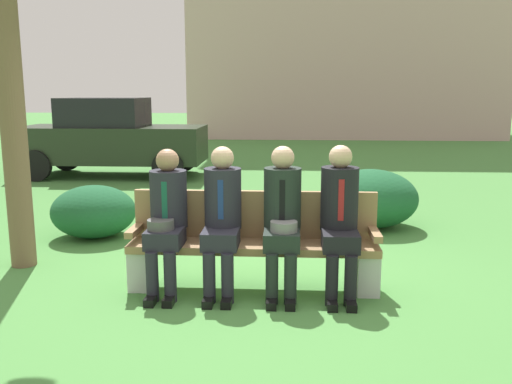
{
  "coord_description": "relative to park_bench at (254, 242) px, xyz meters",
  "views": [
    {
      "loc": [
        0.32,
        -5.11,
        1.83
      ],
      "look_at": [
        -0.01,
        0.16,
        0.85
      ],
      "focal_mm": 38.38,
      "sensor_mm": 36.0,
      "label": 1
    }
  ],
  "objects": [
    {
      "name": "seated_man_centerleft",
      "position": [
        -0.28,
        -0.13,
        0.31
      ],
      "size": [
        0.34,
        0.72,
        1.34
      ],
      "color": "#23232D",
      "rests_on": "ground"
    },
    {
      "name": "park_bench",
      "position": [
        0.0,
        0.0,
        0.0
      ],
      "size": [
        2.29,
        0.44,
        0.9
      ],
      "color": "#99754C",
      "rests_on": "ground"
    },
    {
      "name": "seated_man_rightmost",
      "position": [
        0.78,
        -0.12,
        0.32
      ],
      "size": [
        0.34,
        0.72,
        1.35
      ],
      "color": "black",
      "rests_on": "ground"
    },
    {
      "name": "seated_man_leftmost",
      "position": [
        -0.79,
        -0.13,
        0.29
      ],
      "size": [
        0.34,
        0.72,
        1.31
      ],
      "color": "#23232D",
      "rests_on": "ground"
    },
    {
      "name": "shrub_mid_lawn",
      "position": [
        -2.13,
        1.66,
        -0.1
      ],
      "size": [
        1.06,
        0.97,
        0.66
      ],
      "primitive_type": "ellipsoid",
      "color": "#1B552F",
      "rests_on": "ground"
    },
    {
      "name": "ground_plane",
      "position": [
        0.01,
        0.18,
        -0.44
      ],
      "size": [
        80.0,
        80.0,
        0.0
      ],
      "primitive_type": "plane",
      "color": "#48863E"
    },
    {
      "name": "parked_car_near",
      "position": [
        -3.51,
        6.59,
        0.4
      ],
      "size": [
        3.9,
        1.7,
        1.68
      ],
      "color": "#232D1E",
      "rests_on": "ground"
    },
    {
      "name": "seated_man_centerright",
      "position": [
        0.27,
        -0.13,
        0.31
      ],
      "size": [
        0.34,
        0.72,
        1.34
      ],
      "color": "#1E2823",
      "rests_on": "ground"
    },
    {
      "name": "shrub_near_bench",
      "position": [
        1.43,
        2.41,
        -0.04
      ],
      "size": [
        1.26,
        1.16,
        0.79
      ],
      "primitive_type": "ellipsoid",
      "color": "#1C562F",
      "rests_on": "ground"
    }
  ]
}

